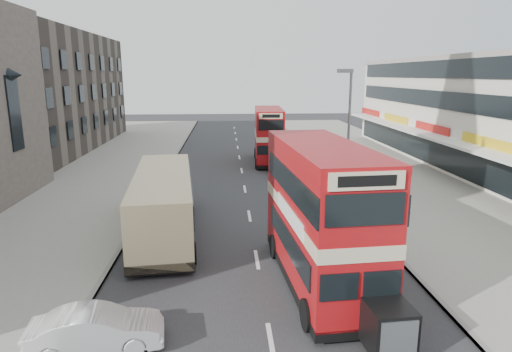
# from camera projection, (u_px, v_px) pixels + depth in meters

# --- Properties ---
(road_surface) EXTENTS (12.00, 90.00, 0.01)m
(road_surface) POSITION_uv_depth(u_px,v_px,m) (245.00, 189.00, 30.62)
(road_surface) COLOR #28282B
(road_surface) RESTS_ON ground
(pavement_right) EXTENTS (12.00, 90.00, 0.15)m
(pavement_right) POSITION_uv_depth(u_px,v_px,m) (413.00, 185.00, 31.41)
(pavement_right) COLOR gray
(pavement_right) RESTS_ON ground
(pavement_left) EXTENTS (12.00, 90.00, 0.15)m
(pavement_left) POSITION_uv_depth(u_px,v_px,m) (68.00, 191.00, 29.81)
(pavement_left) COLOR gray
(pavement_left) RESTS_ON ground
(kerb_left) EXTENTS (0.20, 90.00, 0.16)m
(kerb_left) POSITION_uv_depth(u_px,v_px,m) (156.00, 190.00, 30.20)
(kerb_left) COLOR gray
(kerb_left) RESTS_ON ground
(kerb_right) EXTENTS (0.20, 90.00, 0.16)m
(kerb_right) POSITION_uv_depth(u_px,v_px,m) (331.00, 187.00, 31.01)
(kerb_right) COLOR gray
(kerb_right) RESTS_ON ground
(brick_terrace) EXTENTS (14.00, 28.00, 12.00)m
(brick_terrace) POSITION_uv_depth(u_px,v_px,m) (24.00, 92.00, 45.31)
(brick_terrace) COLOR #66594C
(brick_terrace) RESTS_ON ground
(commercial_row) EXTENTS (9.90, 46.20, 9.30)m
(commercial_row) POSITION_uv_depth(u_px,v_px,m) (510.00, 117.00, 32.84)
(commercial_row) COLOR beige
(commercial_row) RESTS_ON ground
(street_lamp) EXTENTS (1.00, 0.20, 8.12)m
(street_lamp) POSITION_uv_depth(u_px,v_px,m) (348.00, 123.00, 28.04)
(street_lamp) COLOR slate
(street_lamp) RESTS_ON ground
(bus_main) EXTENTS (3.24, 9.49, 5.19)m
(bus_main) POSITION_uv_depth(u_px,v_px,m) (322.00, 215.00, 16.20)
(bus_main) COLOR black
(bus_main) RESTS_ON ground
(bus_second) EXTENTS (2.71, 8.63, 4.70)m
(bus_second) POSITION_uv_depth(u_px,v_px,m) (269.00, 135.00, 39.27)
(bus_second) COLOR black
(bus_second) RESTS_ON ground
(coach) EXTENTS (3.74, 10.89, 2.83)m
(coach) POSITION_uv_depth(u_px,v_px,m) (163.00, 201.00, 21.84)
(coach) COLOR black
(coach) RESTS_ON ground
(car_left_front) EXTENTS (3.94, 1.81, 1.25)m
(car_left_front) POSITION_uv_depth(u_px,v_px,m) (96.00, 330.00, 12.65)
(car_left_front) COLOR silver
(car_left_front) RESTS_ON ground
(car_right_a) EXTENTS (4.73, 2.44, 1.31)m
(car_right_a) POSITION_uv_depth(u_px,v_px,m) (326.00, 186.00, 28.88)
(car_right_a) COLOR #A73610
(car_right_a) RESTS_ON ground
(car_right_b) EXTENTS (4.41, 2.32, 1.18)m
(car_right_b) POSITION_uv_depth(u_px,v_px,m) (310.00, 175.00, 32.25)
(car_right_b) COLOR #CA6B14
(car_right_b) RESTS_ON ground
(car_right_c) EXTENTS (3.46, 1.42, 1.17)m
(car_right_c) POSITION_uv_depth(u_px,v_px,m) (289.00, 153.00, 41.06)
(car_right_c) COLOR #516DA2
(car_right_c) RESTS_ON ground
(pedestrian_near) EXTENTS (0.75, 0.57, 1.85)m
(pedestrian_near) POSITION_uv_depth(u_px,v_px,m) (370.00, 188.00, 26.69)
(pedestrian_near) COLOR gray
(pedestrian_near) RESTS_ON pavement_right
(cyclist) EXTENTS (0.72, 1.84, 1.94)m
(cyclist) POSITION_uv_depth(u_px,v_px,m) (306.00, 184.00, 29.53)
(cyclist) COLOR gray
(cyclist) RESTS_ON ground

